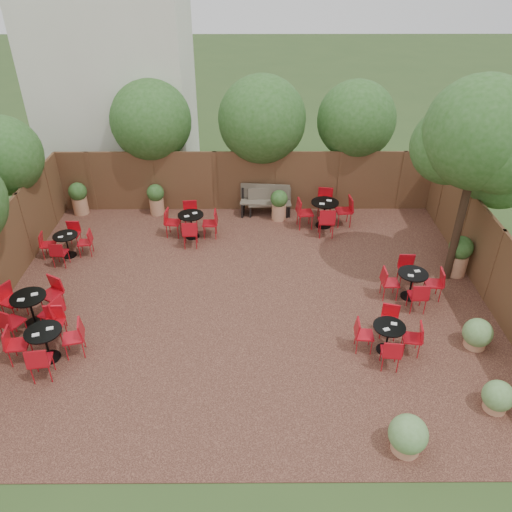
{
  "coord_description": "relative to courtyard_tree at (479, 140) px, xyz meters",
  "views": [
    {
      "loc": [
        0.23,
        -10.11,
        7.74
      ],
      "look_at": [
        0.29,
        0.5,
        1.0
      ],
      "focal_mm": 35.67,
      "sensor_mm": 36.0,
      "label": 1
    }
  ],
  "objects": [
    {
      "name": "ground",
      "position": [
        -5.35,
        -0.98,
        -3.79
      ],
      "size": [
        80.0,
        80.0,
        0.0
      ],
      "primitive_type": "plane",
      "color": "#354F23",
      "rests_on": "ground"
    },
    {
      "name": "courtyard_paving",
      "position": [
        -5.35,
        -0.98,
        -3.78
      ],
      "size": [
        12.0,
        10.0,
        0.02
      ],
      "primitive_type": "cube",
      "color": "#311914",
      "rests_on": "ground"
    },
    {
      "name": "fence_back",
      "position": [
        -5.35,
        4.02,
        -2.79
      ],
      "size": [
        12.0,
        0.08,
        2.0
      ],
      "primitive_type": "cube",
      "color": "#53301E",
      "rests_on": "ground"
    },
    {
      "name": "fence_right",
      "position": [
        0.65,
        -0.98,
        -2.79
      ],
      "size": [
        0.08,
        10.0,
        2.0
      ],
      "primitive_type": "cube",
      "color": "#53301E",
      "rests_on": "ground"
    },
    {
      "name": "neighbour_building",
      "position": [
        -9.85,
        7.02,
        0.21
      ],
      "size": [
        5.0,
        4.0,
        8.0
      ],
      "primitive_type": "cube",
      "color": "silver",
      "rests_on": "ground"
    },
    {
      "name": "overhang_foliage",
      "position": [
        -7.13,
        2.46,
        -1.06
      ],
      "size": [
        15.3,
        10.61,
        2.76
      ],
      "color": "#26511A",
      "rests_on": "ground"
    },
    {
      "name": "courtyard_tree",
      "position": [
        0.0,
        0.0,
        0.0
      ],
      "size": [
        2.76,
        2.66,
        5.24
      ],
      "rotation": [
        0.0,
        0.0,
        0.3
      ],
      "color": "black",
      "rests_on": "courtyard_paving"
    },
    {
      "name": "park_bench_left",
      "position": [
        -4.75,
        3.65,
        -3.27
      ],
      "size": [
        1.63,
        0.67,
        0.98
      ],
      "rotation": [
        0.0,
        0.0,
        -0.1
      ],
      "color": "brown",
      "rests_on": "courtyard_paving"
    },
    {
      "name": "park_bench_right",
      "position": [
        -4.61,
        3.64,
        -3.33
      ],
      "size": [
        1.39,
        0.49,
        0.85
      ],
      "rotation": [
        0.0,
        0.0,
        0.03
      ],
      "color": "brown",
      "rests_on": "courtyard_paving"
    },
    {
      "name": "bistro_tables",
      "position": [
        -6.19,
        -0.2,
        -3.33
      ],
      "size": [
        10.6,
        7.46,
        0.95
      ],
      "color": "black",
      "rests_on": "courtyard_paving"
    },
    {
      "name": "planters",
      "position": [
        -5.4,
        2.51,
        -3.2
      ],
      "size": [
        11.63,
        4.17,
        1.13
      ],
      "color": "tan",
      "rests_on": "courtyard_paving"
    },
    {
      "name": "low_shrubs",
      "position": [
        -1.21,
        -4.22,
        -3.43
      ],
      "size": [
        2.88,
        3.33,
        0.75
      ],
      "color": "tan",
      "rests_on": "courtyard_paving"
    }
  ]
}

